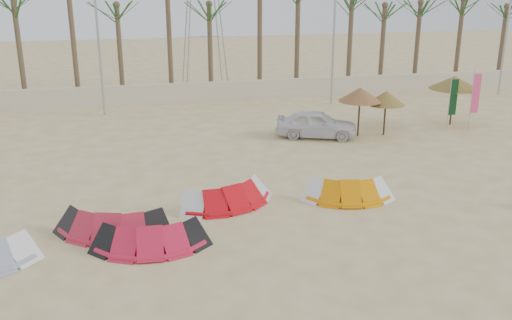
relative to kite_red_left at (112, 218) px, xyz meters
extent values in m
plane|color=beige|center=(5.27, -3.76, -0.42)|extent=(120.00, 120.00, 0.00)
cube|color=beige|center=(5.27, 18.24, 0.23)|extent=(60.00, 0.30, 1.30)
cylinder|color=brown|center=(1.27, 19.74, 2.83)|extent=(0.32, 0.32, 6.50)
cylinder|color=brown|center=(11.27, 19.74, 2.83)|extent=(0.32, 0.32, 6.50)
cylinder|color=brown|center=(21.27, 19.74, 2.83)|extent=(0.32, 0.32, 6.50)
cylinder|color=#A5A8AD|center=(-0.73, 16.24, 5.08)|extent=(0.14, 0.14, 11.00)
cylinder|color=#A5A8AD|center=(13.27, 16.24, 5.08)|extent=(0.14, 0.14, 11.00)
cylinder|color=#A5A8AD|center=(25.27, 16.24, 5.08)|extent=(0.14, 0.14, 11.00)
cube|color=white|center=(-2.40, -1.58, -0.17)|extent=(0.70, 1.15, 0.40)
cylinder|color=#BC2036|center=(0.00, -0.32, -0.32)|extent=(3.30, 1.15, 0.20)
cube|color=black|center=(-1.52, -0.22, -0.17)|extent=(0.89, 1.22, 0.40)
cube|color=black|center=(1.52, -0.22, -0.17)|extent=(0.89, 1.22, 0.40)
cylinder|color=red|center=(1.15, -1.62, -0.32)|extent=(3.17, 0.38, 0.20)
cube|color=black|center=(-0.27, -1.52, -0.17)|extent=(0.66, 1.13, 0.40)
cube|color=black|center=(2.57, -1.52, -0.17)|extent=(0.66, 1.13, 0.40)
cylinder|color=red|center=(4.00, 1.21, -0.32)|extent=(3.14, 1.41, 0.20)
cube|color=silver|center=(2.52, 1.31, -0.17)|extent=(0.97, 1.24, 0.40)
cube|color=silver|center=(5.48, 1.31, -0.17)|extent=(0.97, 1.24, 0.40)
cylinder|color=orange|center=(8.40, 0.75, -0.32)|extent=(2.91, 0.78, 0.20)
cube|color=silver|center=(7.08, 0.85, -0.17)|extent=(0.81, 1.20, 0.40)
cube|color=silver|center=(9.72, 0.85, -0.17)|extent=(0.81, 1.20, 0.40)
cylinder|color=#4C331E|center=(12.05, 8.76, 0.78)|extent=(0.10, 0.10, 2.40)
cone|color=#996338|center=(12.05, 8.76, 1.73)|extent=(2.17, 2.17, 0.70)
cylinder|color=#4C331E|center=(13.42, 8.68, 0.67)|extent=(0.10, 0.10, 2.19)
cone|color=olive|center=(13.42, 8.68, 1.52)|extent=(1.95, 1.95, 0.70)
cylinder|color=#4C331E|center=(17.87, 9.82, 0.87)|extent=(0.10, 0.10, 2.57)
cone|color=olive|center=(17.87, 9.82, 1.90)|extent=(2.69, 2.69, 0.70)
cylinder|color=#A5A8AD|center=(18.17, 8.54, 1.17)|extent=(0.04, 0.04, 3.18)
cube|color=#FF4288|center=(18.39, 8.54, 1.55)|extent=(0.42, 0.04, 2.07)
cylinder|color=#A5A8AD|center=(16.97, 8.65, 1.03)|extent=(0.04, 0.04, 2.90)
cube|color=black|center=(17.19, 8.65, 1.37)|extent=(0.42, 0.02, 1.88)
imported|color=white|center=(9.89, 9.01, 0.27)|extent=(4.35, 2.96, 1.37)
camera|label=1|loc=(0.89, -17.48, 7.60)|focal=40.00mm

